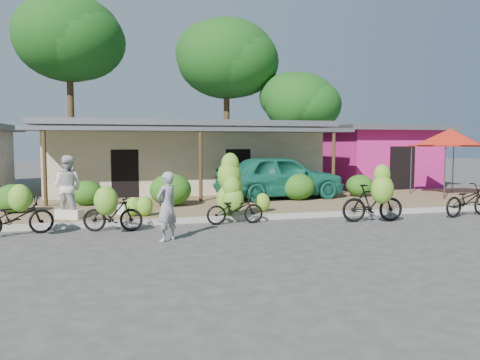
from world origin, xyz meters
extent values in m
plane|color=#3D3B39|center=(0.00, 0.00, 0.00)|extent=(100.00, 100.00, 0.00)
cube|color=#8B6D4B|center=(0.00, 5.00, 0.06)|extent=(60.00, 6.00, 0.12)
cube|color=#A8A399|center=(0.00, 2.00, 0.07)|extent=(60.00, 0.25, 0.15)
cube|color=beige|center=(0.00, 11.00, 1.55)|extent=(12.00, 6.00, 3.10)
cube|color=slate|center=(0.00, 11.00, 3.23)|extent=(13.00, 7.00, 0.25)
cube|color=black|center=(0.00, 8.05, 1.10)|extent=(1.40, 0.12, 2.20)
cube|color=slate|center=(0.00, 7.00, 2.90)|extent=(13.00, 2.00, 0.15)
cylinder|color=#4B351E|center=(-5.60, 6.10, 1.43)|extent=(0.14, 0.14, 2.85)
cylinder|color=#4B351E|center=(0.00, 6.10, 1.43)|extent=(0.14, 0.14, 2.85)
cylinder|color=#4B351E|center=(5.60, 6.10, 1.43)|extent=(0.14, 0.14, 2.85)
cube|color=#D72170|center=(10.50, 11.00, 1.50)|extent=(5.00, 5.00, 3.00)
cube|color=slate|center=(10.50, 11.00, 3.12)|extent=(6.00, 6.00, 0.25)
cube|color=black|center=(10.50, 8.55, 1.10)|extent=(1.40, 0.12, 2.20)
cylinder|color=#4B351E|center=(-5.50, 16.00, 4.28)|extent=(0.36, 0.36, 8.56)
ellipsoid|color=#124210|center=(-5.50, 16.00, 8.08)|extent=(5.87, 5.87, 4.70)
ellipsoid|color=#124210|center=(-6.00, 16.30, 8.38)|extent=(4.99, 4.99, 3.99)
cylinder|color=#4B351E|center=(3.50, 16.50, 3.96)|extent=(0.36, 0.36, 7.92)
ellipsoid|color=#124210|center=(3.50, 16.50, 7.48)|extent=(6.02, 6.02, 4.82)
ellipsoid|color=#124210|center=(3.00, 16.80, 7.78)|extent=(5.12, 5.12, 4.10)
cylinder|color=#4B351E|center=(7.50, 14.50, 2.54)|extent=(0.36, 0.36, 5.08)
ellipsoid|color=#124210|center=(7.50, 14.50, 4.79)|extent=(4.34, 4.34, 3.47)
ellipsoid|color=#124210|center=(7.00, 14.80, 5.09)|extent=(3.69, 3.69, 2.95)
ellipsoid|color=#175613|center=(-6.37, 4.70, 0.58)|extent=(1.19, 1.07, 0.93)
ellipsoid|color=#175613|center=(-4.20, 5.98, 0.57)|extent=(1.14, 1.03, 0.89)
ellipsoid|color=#175613|center=(-1.29, 5.01, 0.70)|extent=(1.48, 1.33, 1.16)
ellipsoid|color=#175613|center=(1.87, 5.94, 0.56)|extent=(1.13, 1.02, 0.88)
ellipsoid|color=#175613|center=(3.76, 5.47, 0.64)|extent=(1.35, 1.21, 1.05)
ellipsoid|color=#175613|center=(6.75, 5.95, 0.58)|extent=(1.17, 1.06, 0.92)
cylinder|color=#59595E|center=(9.48, 4.15, 1.17)|extent=(0.05, 0.05, 2.10)
cylinder|color=#59595E|center=(9.48, 6.35, 1.17)|extent=(0.05, 0.05, 2.10)
cylinder|color=#59595E|center=(11.68, 6.35, 1.17)|extent=(0.05, 0.05, 2.10)
cube|color=#B32113|center=(10.58, 5.25, 2.25)|extent=(2.40, 2.40, 0.06)
cone|color=#B32113|center=(10.58, 5.25, 2.63)|extent=(3.50, 3.50, 0.70)
imported|color=black|center=(-5.66, 1.18, 0.49)|extent=(1.98, 1.28, 0.98)
ellipsoid|color=#82BB2E|center=(-5.43, 0.58, 1.04)|extent=(0.54, 0.46, 0.68)
imported|color=black|center=(-3.27, 1.17, 0.48)|extent=(1.65, 0.81, 0.96)
ellipsoid|color=#82BB2E|center=(-3.42, 0.54, 0.91)|extent=(0.60, 0.51, 0.75)
imported|color=black|center=(0.17, 1.44, 0.44)|extent=(1.70, 0.62, 0.89)
ellipsoid|color=#82BB2E|center=(0.11, 1.99, 0.64)|extent=(0.75, 0.64, 0.94)
ellipsoid|color=#82BB2E|center=(0.21, 1.99, 1.01)|extent=(0.66, 0.56, 0.83)
ellipsoid|color=#82BB2E|center=(0.13, 1.99, 1.38)|extent=(0.71, 0.61, 0.89)
ellipsoid|color=#82BB2E|center=(0.16, 1.99, 1.73)|extent=(0.55, 0.47, 0.69)
ellipsoid|color=#82BB2E|center=(0.17, 1.64, 0.69)|extent=(0.64, 0.54, 0.80)
ellipsoid|color=#82BB2E|center=(0.13, 1.64, 1.07)|extent=(0.53, 0.45, 0.66)
imported|color=black|center=(4.26, 0.75, 0.57)|extent=(1.94, 0.78, 1.13)
ellipsoid|color=#82BB2E|center=(4.17, 0.11, 1.04)|extent=(0.67, 0.57, 0.84)
ellipsoid|color=#82BB2E|center=(4.18, 0.16, 1.45)|extent=(0.50, 0.42, 0.62)
imported|color=black|center=(7.80, 0.91, 0.52)|extent=(2.09, 1.09, 1.05)
ellipsoid|color=#82BB2E|center=(-2.68, 2.95, 0.41)|extent=(0.47, 0.40, 0.59)
ellipsoid|color=#82BB2E|center=(-2.33, 2.86, 0.43)|extent=(0.50, 0.43, 0.63)
ellipsoid|color=#82BB2E|center=(1.45, 2.81, 0.43)|extent=(0.49, 0.42, 0.61)
cube|color=beige|center=(-2.70, 3.49, 0.27)|extent=(0.93, 0.82, 0.30)
cube|color=beige|center=(-4.53, 2.98, 0.26)|extent=(0.84, 0.67, 0.28)
imported|color=gray|center=(-2.00, -0.41, 0.84)|extent=(0.73, 0.70, 1.68)
imported|color=beige|center=(-4.57, 3.10, 1.06)|extent=(1.13, 1.03, 1.88)
imported|color=#17674F|center=(3.27, 6.20, 1.01)|extent=(5.39, 2.56, 1.78)
camera|label=1|loc=(-3.18, -11.66, 2.37)|focal=35.00mm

